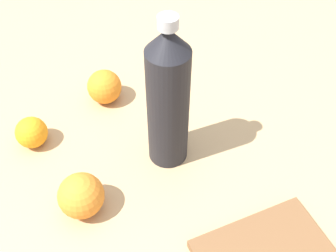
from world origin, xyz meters
name	(u,v)px	position (x,y,z in m)	size (l,w,h in m)	color
ground_plane	(174,133)	(0.00, 0.00, 0.00)	(2.40, 2.40, 0.00)	tan
water_bottle	(168,100)	(0.05, 0.03, 0.15)	(0.08, 0.08, 0.31)	black
orange_0	(104,87)	(0.04, -0.18, 0.04)	(0.08, 0.08, 0.08)	orange
orange_1	(32,132)	(0.22, -0.18, 0.03)	(0.06, 0.06, 0.06)	orange
orange_2	(81,196)	(0.24, 0.02, 0.04)	(0.08, 0.08, 0.08)	orange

